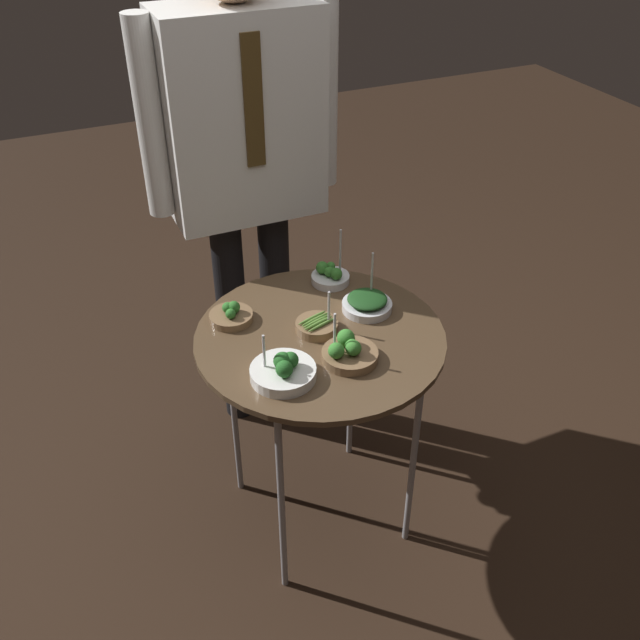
# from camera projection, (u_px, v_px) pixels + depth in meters

# --- Properties ---
(ground_plane) EXTENTS (8.00, 8.00, 0.00)m
(ground_plane) POSITION_uv_depth(u_px,v_px,m) (320.00, 511.00, 2.42)
(ground_plane) COLOR black
(serving_cart) EXTENTS (0.70, 0.70, 0.75)m
(serving_cart) POSITION_uv_depth(u_px,v_px,m) (320.00, 349.00, 2.01)
(serving_cart) COLOR brown
(serving_cart) RESTS_ON ground_plane
(bowl_broccoli_mid_left) EXTENTS (0.17, 0.17, 0.13)m
(bowl_broccoli_mid_left) POSITION_uv_depth(u_px,v_px,m) (284.00, 371.00, 1.82)
(bowl_broccoli_mid_left) COLOR white
(bowl_broccoli_mid_left) RESTS_ON serving_cart
(bowl_spinach_front_left) EXTENTS (0.15, 0.15, 0.17)m
(bowl_spinach_front_left) POSITION_uv_depth(u_px,v_px,m) (367.00, 303.00, 2.07)
(bowl_spinach_front_left) COLOR silver
(bowl_spinach_front_left) RESTS_ON serving_cart
(bowl_asparagus_center) EXTENTS (0.12, 0.12, 0.13)m
(bowl_asparagus_center) POSITION_uv_depth(u_px,v_px,m) (317.00, 326.00, 1.99)
(bowl_asparagus_center) COLOR brown
(bowl_asparagus_center) RESTS_ON serving_cart
(bowl_broccoli_front_center) EXTENTS (0.15, 0.15, 0.14)m
(bowl_broccoli_front_center) POSITION_uv_depth(u_px,v_px,m) (348.00, 352.00, 1.88)
(bowl_broccoli_front_center) COLOR brown
(bowl_broccoli_front_center) RESTS_ON serving_cart
(bowl_broccoli_back_left) EXTENTS (0.12, 0.12, 0.18)m
(bowl_broccoli_back_left) POSITION_uv_depth(u_px,v_px,m) (330.00, 275.00, 2.19)
(bowl_broccoli_back_left) COLOR silver
(bowl_broccoli_back_left) RESTS_ON serving_cart
(bowl_broccoli_front_right) EXTENTS (0.13, 0.13, 0.06)m
(bowl_broccoli_front_right) POSITION_uv_depth(u_px,v_px,m) (231.00, 315.00, 2.03)
(bowl_broccoli_front_right) COLOR brown
(bowl_broccoli_front_right) RESTS_ON serving_cart
(waiter_figure) EXTENTS (0.64, 0.24, 1.73)m
(waiter_figure) POSITION_uv_depth(u_px,v_px,m) (243.00, 141.00, 2.22)
(waiter_figure) COLOR black
(waiter_figure) RESTS_ON ground_plane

